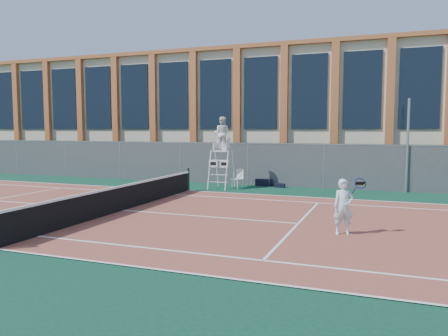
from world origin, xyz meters
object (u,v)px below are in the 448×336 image
(steel_pole, at_px, (407,146))
(plastic_chair, at_px, (239,177))
(tennis_player, at_px, (344,206))
(umpire_chair, at_px, (222,136))

(steel_pole, xyz_separation_m, plastic_chair, (-7.81, -1.45, -1.61))
(tennis_player, bearing_deg, steel_pole, 78.43)
(umpire_chair, relative_size, tennis_player, 2.29)
(umpire_chair, height_order, tennis_player, umpire_chair)
(steel_pole, bearing_deg, umpire_chair, -169.18)
(umpire_chair, xyz_separation_m, plastic_chair, (0.82, 0.20, -2.06))
(plastic_chair, distance_m, tennis_player, 10.06)
(tennis_player, bearing_deg, umpire_chair, 129.83)
(steel_pole, height_order, plastic_chair, steel_pole)
(plastic_chair, bearing_deg, tennis_player, -54.50)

